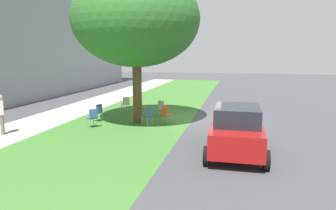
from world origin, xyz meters
The scene contains 12 objects.
ground centered at (0.00, 0.00, 0.00)m, with size 80.00×80.00×0.00m, color #424247.
grass_verge centered at (0.00, 3.20, 0.00)m, with size 48.00×6.00×0.01m, color #3D752D.
sidewalk_strip centered at (0.00, 7.60, 0.00)m, with size 48.00×2.80×0.01m, color #ADA89E.
street_tree centered at (-1.43, 2.73, 4.93)m, with size 5.99×5.99×7.15m.
chair_0 centered at (1.15, 4.34, 0.52)m, with size 0.59×0.59×0.88m.
chair_1 centered at (-2.85, 4.44, 0.52)m, with size 0.58×0.58×0.88m.
chair_2 centered at (-1.23, 1.32, 0.52)m, with size 0.58×0.58×0.88m.
chair_3 centered at (-1.95, 2.03, 0.52)m, with size 0.55×0.55×0.88m.
chair_4 centered at (0.32, 1.92, 0.52)m, with size 0.56×0.55×0.88m.
chair_5 centered at (-1.59, 4.78, 0.52)m, with size 0.52×0.52×0.88m.
parked_car centered at (-5.13, -2.04, 0.84)m, with size 3.70×1.92×1.65m.
pedestrian_0 centered at (-4.79, 7.60, 0.93)m, with size 0.40×0.38×1.69m.
Camera 1 is at (-15.33, -1.99, 3.35)m, focal length 32.31 mm.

